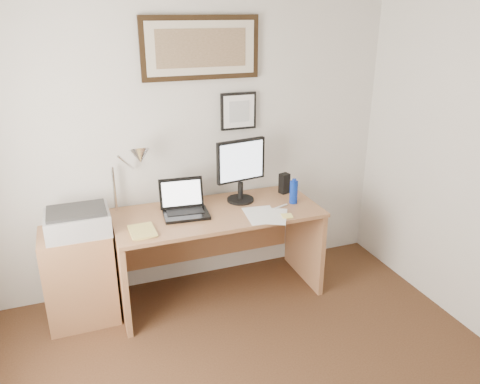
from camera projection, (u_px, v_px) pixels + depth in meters
name	position (u px, v px, depth m)	size (l,w,h in m)	color
wall_back	(185.00, 139.00, 3.74)	(3.50, 0.02, 2.50)	silver
side_cabinet	(80.00, 276.00, 3.49)	(0.50, 0.40, 0.73)	#94623E
water_bottle	(294.00, 192.00, 3.77)	(0.07, 0.07, 0.19)	#0B2A9A
bottle_cap	(294.00, 180.00, 3.74)	(0.03, 0.03, 0.02)	#0B2A9A
speaker	(284.00, 183.00, 3.98)	(0.08, 0.07, 0.17)	black
paper_sheet_a	(261.00, 215.00, 3.58)	(0.23, 0.33, 0.00)	white
paper_sheet_b	(273.00, 216.00, 3.56)	(0.21, 0.30, 0.00)	white
sticky_pad	(287.00, 216.00, 3.55)	(0.08, 0.08, 0.01)	#FFEE78
marker_pen	(280.00, 207.00, 3.72)	(0.02, 0.02, 0.14)	white
book	(130.00, 233.00, 3.27)	(0.18, 0.24, 0.02)	#D8C565
desk	(215.00, 234.00, 3.81)	(1.60, 0.70, 0.75)	#94623E
laptop	(184.00, 207.00, 3.59)	(0.36, 0.32, 0.26)	black
lcd_monitor	(241.00, 168.00, 3.74)	(0.42, 0.22, 0.52)	black
printer	(78.00, 221.00, 3.31)	(0.44, 0.34, 0.18)	#ACACAF
desk_lamp	(138.00, 159.00, 3.47)	(0.29, 0.27, 0.53)	silver
picture_large	(201.00, 48.00, 3.51)	(0.92, 0.04, 0.47)	black
picture_small	(238.00, 111.00, 3.79)	(0.30, 0.03, 0.30)	black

